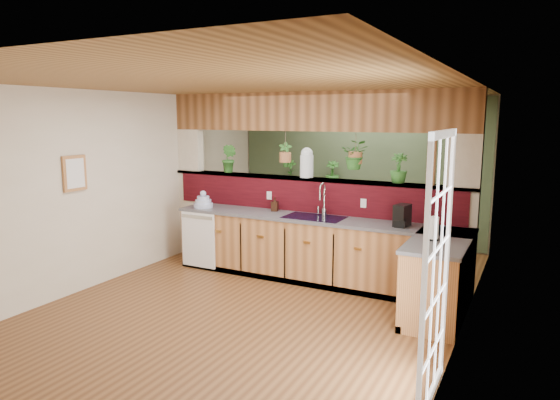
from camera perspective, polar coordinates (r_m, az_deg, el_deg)
The scene contains 28 objects.
ground at distance 6.33m, azimuth -1.88°, elevation -11.37°, with size 4.60×7.00×0.01m, color brown.
ceiling at distance 5.92m, azimuth -2.02°, elevation 12.84°, with size 4.60×7.00×0.01m, color brown.
wall_back at distance 9.18m, azimuth 8.85°, elevation 3.44°, with size 4.60×0.02×2.60m, color beige.
wall_left at distance 7.38m, azimuth -17.71°, elevation 1.63°, with size 0.02×7.00×2.60m, color beige.
wall_right at distance 5.27m, azimuth 20.41°, elevation -1.54°, with size 0.02×7.00×2.60m, color beige.
pass_through_partition at distance 7.19m, azimuth 3.54°, elevation 0.98°, with size 4.60×0.21×2.60m.
pass_through_ledge at distance 7.17m, azimuth 3.35°, elevation 2.42°, with size 4.60×0.21×0.04m, color brown.
header_beam at distance 7.12m, azimuth 3.42°, elevation 10.07°, with size 4.60×0.15×0.55m, color brown.
sage_backwall at distance 9.16m, azimuth 8.81°, elevation 3.43°, with size 4.55×0.02×2.55m, color #495C3F.
countertop at distance 6.62m, azimuth 8.22°, elevation -6.43°, with size 4.14×1.52×0.90m.
dishwasher at distance 7.50m, azimuth -9.33°, elevation -4.49°, with size 0.58×0.03×0.82m.
navy_sink at distance 6.83m, azimuth 3.93°, elevation -2.63°, with size 0.82×0.50×0.18m.
french_door at distance 4.09m, azimuth 17.45°, elevation -8.13°, with size 0.06×1.02×2.16m, color white.
framed_print at distance 6.80m, azimuth -22.41°, elevation 2.84°, with size 0.04×0.35×0.45m.
faucet at distance 6.89m, azimuth 4.92°, elevation 0.25°, with size 0.20×0.20×0.47m.
dish_stack at distance 7.60m, azimuth -8.76°, elevation -0.26°, with size 0.29×0.29×0.26m.
soap_dispenser at distance 7.22m, azimuth -0.60°, elevation -0.47°, with size 0.09×0.09×0.20m, color #371F14.
coffee_maker at distance 6.40m, azimuth 13.77°, elevation -1.84°, with size 0.15×0.25×0.28m.
paper_towel at distance 5.79m, azimuth 17.14°, elevation -3.16°, with size 0.13×0.13×0.28m.
glass_jar at distance 7.17m, azimuth 3.07°, elevation 4.30°, with size 0.19×0.19×0.43m.
ledge_plant_left at distance 7.80m, azimuth -5.82°, elevation 4.74°, with size 0.24×0.20×0.44m, color #296121.
ledge_plant_right at distance 6.73m, azimuth 13.41°, elevation 3.56°, with size 0.22×0.22×0.39m, color #296121.
hanging_plant_a at distance 7.30m, azimuth 0.61°, elevation 6.10°, with size 0.23×0.20×0.48m.
hanging_plant_b at distance 6.88m, azimuth 8.65°, elevation 6.59°, with size 0.40×0.36×0.52m.
shelving_console at distance 9.33m, azimuth 3.80°, elevation -1.33°, with size 1.58×0.42×1.05m, color black.
shelf_plant_a at distance 9.42m, azimuth 1.23°, elevation 3.33°, with size 0.22×0.15×0.43m, color #296121.
shelf_plant_b at distance 9.08m, azimuth 5.99°, elevation 3.09°, with size 0.24×0.24×0.44m, color #296121.
floor_plant at distance 7.90m, azimuth 10.37°, elevation -4.10°, with size 0.75×0.65×0.83m, color #296121.
Camera 1 is at (2.90, -5.15, 2.26)m, focal length 32.00 mm.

